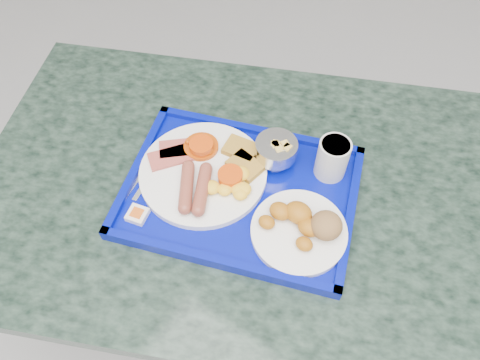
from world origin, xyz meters
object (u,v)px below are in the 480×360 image
object	(u,v)px
main_plate	(207,172)
fruit_bowl	(276,150)
juice_cup	(333,158)
bread_plate	(303,227)
tray	(240,193)
table	(236,225)

from	to	relation	value
main_plate	fruit_bowl	xyz separation A→B (m)	(0.10, 0.11, 0.03)
juice_cup	fruit_bowl	bearing A→B (deg)	-159.59
main_plate	bread_plate	bearing A→B (deg)	-1.03
juice_cup	tray	bearing A→B (deg)	-131.13
main_plate	juice_cup	world-z (taller)	juice_cup
main_plate	table	bearing A→B (deg)	22.59
table	fruit_bowl	xyz separation A→B (m)	(0.04, 0.09, 0.24)
bread_plate	fruit_bowl	world-z (taller)	same
tray	bread_plate	bearing A→B (deg)	-3.98
table	main_plate	world-z (taller)	main_plate
tray	fruit_bowl	size ratio (longest dim) A/B	6.26
tray	juice_cup	bearing A→B (deg)	48.87
table	juice_cup	xyz separation A→B (m)	(0.15, 0.13, 0.24)
fruit_bowl	juice_cup	xyz separation A→B (m)	(0.11, 0.04, 0.01)
tray	fruit_bowl	distance (m)	0.12
juice_cup	main_plate	bearing A→B (deg)	-143.41
table	main_plate	bearing A→B (deg)	-157.41
tray	bread_plate	xyz separation A→B (m)	(0.15, -0.01, 0.03)
table	tray	world-z (taller)	tray
table	bread_plate	bearing A→B (deg)	-8.65
main_plate	fruit_bowl	size ratio (longest dim) A/B	3.02
table	tray	xyz separation A→B (m)	(0.02, -0.02, 0.19)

